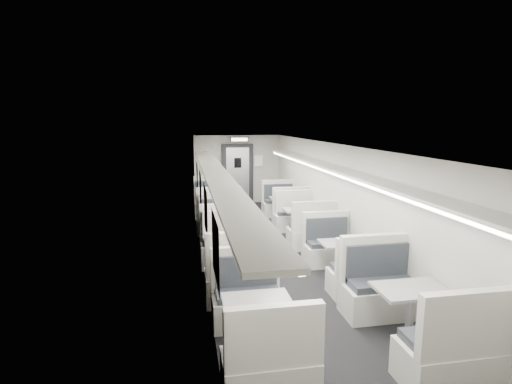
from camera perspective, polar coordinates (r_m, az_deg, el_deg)
name	(u,v)px	position (r m, az deg, el deg)	size (l,w,h in m)	color
room	(275,204)	(8.29, 2.79, -1.72)	(3.24, 12.24, 2.64)	black
booth_left_a	(216,210)	(11.34, -5.76, -2.55)	(1.15, 2.32, 1.24)	#BABBB0
booth_left_b	(224,233)	(9.20, -4.65, -5.83)	(1.03, 2.09, 1.12)	#BABBB0
booth_left_c	(234,259)	(7.41, -3.20, -9.53)	(1.13, 2.30, 1.23)	#BABBB0
booth_left_d	(257,326)	(5.27, 0.14, -18.57)	(1.02, 2.07, 1.11)	#BABBB0
booth_right_a	(285,209)	(11.62, 4.15, -2.48)	(1.01, 2.04, 1.09)	#BABBB0
booth_right_b	(301,223)	(10.06, 6.51, -4.44)	(1.04, 2.12, 1.13)	#BABBB0
booth_right_c	(342,260)	(7.69, 12.19, -9.41)	(0.98, 2.00, 1.07)	#BABBB0
booth_right_d	(410,316)	(5.80, 21.11, -16.14)	(1.10, 2.24, 1.20)	#BABBB0
passenger	(230,204)	(10.62, -3.67, -1.75)	(0.52, 0.34, 1.43)	black
window_a	(197,176)	(11.41, -8.39, 2.24)	(0.02, 1.18, 0.84)	black
window_b	(201,189)	(9.24, -7.93, 0.38)	(0.02, 1.18, 0.84)	black
window_c	(206,210)	(7.08, -7.18, -2.60)	(0.02, 1.18, 0.84)	black
window_d	(216,249)	(4.96, -5.78, -8.16)	(0.02, 1.18, 0.84)	black
luggage_rack_left	(216,173)	(7.69, -5.75, 2.73)	(0.46, 10.40, 0.09)	#BABBB0
luggage_rack_right	(339,170)	(8.26, 11.76, 3.08)	(0.46, 10.40, 0.09)	#BABBB0
vestibule_door	(238,174)	(14.08, -2.64, 2.55)	(1.10, 0.13, 2.10)	black
exit_sign	(239,139)	(13.48, -2.41, 7.51)	(0.62, 0.12, 0.16)	black
wall_notice	(259,161)	(14.13, 0.37, 4.47)	(0.32, 0.02, 0.40)	white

